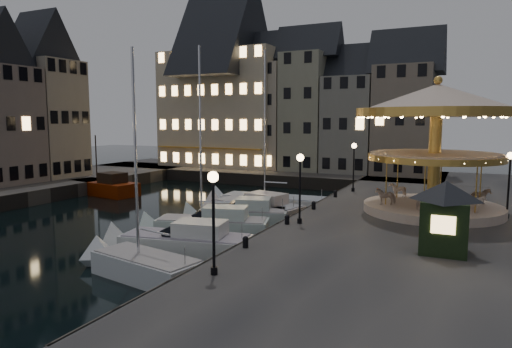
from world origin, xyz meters
The scene contains 31 objects.
ground centered at (0.00, 0.00, 0.00)m, with size 160.00×160.00×0.00m, color black.
quay_east centered at (14.00, 6.00, 0.65)m, with size 16.00×56.00×1.30m, color #474442.
quay_north centered at (-8.00, 28.00, 0.65)m, with size 44.00×12.00×1.30m, color #474442.
quaywall_e centered at (6.00, 6.00, 0.65)m, with size 0.15×44.00×1.30m, color #47423A.
quaywall_n centered at (-6.00, 22.00, 0.65)m, with size 48.00×0.15×1.30m, color #47423A.
quaywall_w centered at (-18.00, 2.00, 0.65)m, with size 0.15×44.00×1.30m, color #47423A.
streetlamp_a centered at (7.20, -9.00, 4.02)m, with size 0.44×0.44×4.17m.
streetlamp_b centered at (7.20, 1.00, 4.02)m, with size 0.44×0.44×4.17m.
streetlamp_c centered at (7.20, 14.50, 4.02)m, with size 0.44×0.44×4.17m.
streetlamp_d centered at (18.50, 8.00, 4.02)m, with size 0.44×0.44×4.17m.
bollard_a centered at (6.60, -5.00, 1.60)m, with size 0.30×0.30×0.57m.
bollard_b centered at (6.60, 0.50, 1.60)m, with size 0.30×0.30×0.57m.
bollard_c centered at (6.60, 5.50, 1.60)m, with size 0.30×0.30×0.57m.
bollard_d centered at (6.60, 11.00, 1.60)m, with size 0.30×0.30×0.57m.
townhouse_na centered at (-19.50, 30.00, 7.78)m, with size 5.50×8.00×12.80m.
townhouse_nb centered at (-14.05, 30.00, 8.28)m, with size 6.16×8.00×13.80m.
townhouse_nc centered at (-8.00, 30.00, 8.78)m, with size 6.82×8.00×14.80m.
townhouse_nd centered at (-2.25, 30.00, 9.28)m, with size 5.50×8.00×15.80m.
townhouse_ne centered at (3.20, 30.00, 7.78)m, with size 6.16×8.00×12.80m.
townhouse_nf centered at (9.25, 30.00, 8.28)m, with size 6.82×8.00×13.80m.
townhouse_wc centered at (-26.00, 10.95, 8.48)m, with size 8.80×5.50×14.20m.
hotel_corner centered at (-14.00, 30.00, 9.78)m, with size 17.60×9.00×16.80m.
motorboat_a centered at (2.18, -7.59, 0.54)m, with size 6.78×3.27×11.16m.
motorboat_b centered at (1.84, -3.75, 0.64)m, with size 8.30×3.78×2.15m.
motorboat_c centered at (1.03, 0.44, 0.68)m, with size 8.21×4.25×10.96m.
motorboat_d centered at (1.39, 4.05, 0.64)m, with size 7.31×4.48×2.15m.
motorboat_e centered at (1.18, 7.09, 0.64)m, with size 8.57×4.21×2.15m.
motorboat_f centered at (1.06, 10.22, 0.53)m, with size 9.98×3.26×13.23m.
red_fishing_boat centered at (-16.82, 10.10, 0.71)m, with size 8.38×4.13×6.11m.
carousel centered at (14.12, 7.81, 7.21)m, with size 10.25×10.25×8.97m.
ticket_kiosk centered at (15.32, -1.78, 3.58)m, with size 3.28×3.28×3.84m.
Camera 1 is at (16.29, -24.24, 7.48)m, focal length 32.00 mm.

